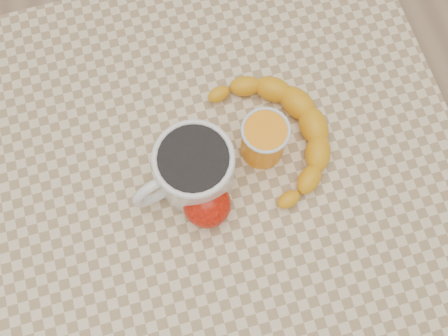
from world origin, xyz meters
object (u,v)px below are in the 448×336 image
object	(u,v)px
table	(224,185)
orange_juice_glass	(264,139)
coffee_mug	(193,168)
banana	(277,134)
apple	(207,204)

from	to	relation	value
table	orange_juice_glass	world-z (taller)	orange_juice_glass
orange_juice_glass	table	bearing A→B (deg)	-164.18
coffee_mug	banana	distance (m)	0.16
banana	coffee_mug	bearing A→B (deg)	-174.35
table	apple	xyz separation A→B (m)	(-0.04, -0.05, 0.12)
banana	apple	bearing A→B (deg)	-154.78
table	apple	distance (m)	0.14
table	banana	size ratio (longest dim) A/B	2.65
table	orange_juice_glass	xyz separation A→B (m)	(0.07, 0.02, 0.13)
coffee_mug	orange_juice_glass	size ratio (longest dim) A/B	2.05
table	coffee_mug	distance (m)	0.15
table	orange_juice_glass	bearing A→B (deg)	15.82
coffee_mug	apple	size ratio (longest dim) A/B	2.38
apple	banana	size ratio (longest dim) A/B	0.25
orange_juice_glass	banana	world-z (taller)	orange_juice_glass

